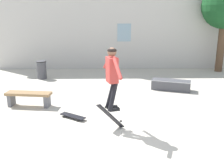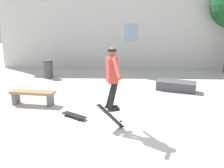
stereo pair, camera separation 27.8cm
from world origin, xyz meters
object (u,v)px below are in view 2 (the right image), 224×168
skater (112,73)px  skateboard_resting (74,115)px  skateboard_flipping (110,116)px  trash_bin (48,69)px  park_bench (33,95)px  skate_ledge (176,86)px

skater → skateboard_resting: skater is taller
skateboard_flipping → skater: bearing=-42.0°
trash_bin → skateboard_flipping: size_ratio=1.12×
skater → skateboard_flipping: bearing=128.5°
trash_bin → skateboard_resting: size_ratio=1.04×
trash_bin → skater: size_ratio=0.53×
park_bench → skateboard_flipping: skateboard_flipping is taller
trash_bin → skate_ledge: bearing=-19.2°
trash_bin → skater: (3.04, -5.23, 1.01)m
park_bench → skateboard_resting: park_bench is taller
skater → skateboard_flipping: skater is taller
trash_bin → skateboard_resting: trash_bin is taller
skate_ledge → skateboard_flipping: (-2.35, -3.34, 0.15)m
skateboard_flipping → skateboard_resting: 1.25m
skateboard_flipping → skateboard_resting: skateboard_flipping is taller
skater → skate_ledge: bearing=39.5°
park_bench → skater: 3.25m
trash_bin → skateboard_resting: (1.97, -4.54, -0.35)m
skateboard_flipping → skateboard_resting: size_ratio=0.92×
skate_ledge → skateboard_resting: (-3.38, -2.68, -0.12)m
skateboard_resting → skater: bearing=1.0°
skateboard_resting → skate_ledge: bearing=72.2°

